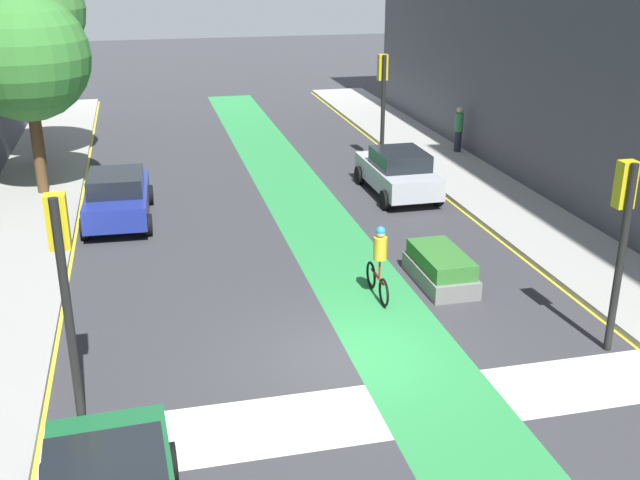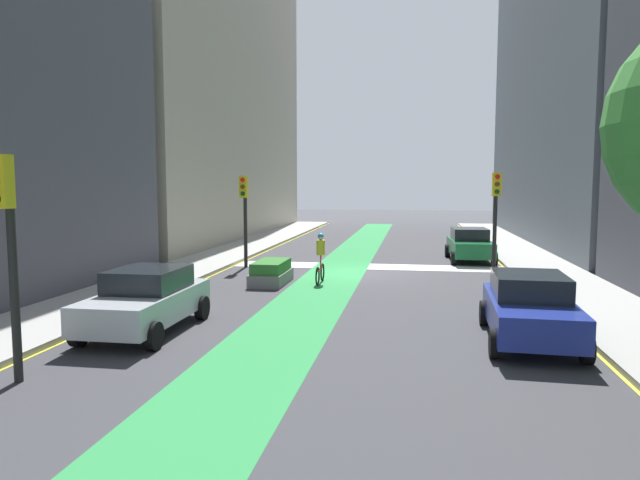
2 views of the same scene
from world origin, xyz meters
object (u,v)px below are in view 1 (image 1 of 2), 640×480
Objects in this scene: street_tree_far at (21,9)px; car_silver_right_far at (398,172)px; cyclist_in_lane at (379,261)px; car_blue_left_far at (118,196)px; traffic_signal_near_right at (623,220)px; street_tree_near at (25,57)px; median_planter at (440,268)px; traffic_signal_far_right at (383,88)px; pedestrian_sidewalk_right_a at (459,129)px; traffic_signal_near_left at (63,266)px.

car_silver_right_far is at bearing -27.80° from street_tree_far.
car_blue_left_far is at bearing 130.56° from cyclist_in_lane.
street_tree_near is (-12.56, 13.71, 1.79)m from traffic_signal_near_right.
traffic_signal_far_right is at bearing 79.86° from median_planter.
street_tree_near reaches higher than car_silver_right_far.
median_planter is at bearing -43.49° from street_tree_near.
traffic_signal_near_right is 14.68m from car_blue_left_far.
street_tree_near is (-15.82, -1.87, 3.54)m from pedestrian_sidewalk_right_a.
car_silver_right_far is 0.53× the size of street_tree_far.
cyclist_in_lane is at bearing -57.38° from street_tree_far.
traffic_signal_far_right is at bearing 80.53° from car_silver_right_far.
cyclist_in_lane is at bearing -165.32° from median_planter.
pedestrian_sidewalk_right_a is (13.90, 15.59, -1.82)m from traffic_signal_near_left.
car_blue_left_far is at bearing 139.75° from median_planter.
street_tree_near is at bearing 167.47° from car_silver_right_far.
traffic_signal_near_right is at bearing -46.35° from car_blue_left_far.
median_planter is (-1.34, -7.25, -0.40)m from car_silver_right_far.
car_blue_left_far is 0.54× the size of street_tree_far.
traffic_signal_near_right is 5.05m from median_planter.
traffic_signal_far_right is at bearing 24.69° from car_blue_left_far.
car_blue_left_far is 2.30× the size of cyclist_in_lane.
street_tree_near is (-12.39, -1.34, 1.70)m from traffic_signal_far_right.
street_tree_far is (-2.94, 6.99, 5.04)m from car_blue_left_far.
street_tree_far is (-0.42, 3.80, 1.22)m from street_tree_near.
traffic_signal_far_right reaches higher than traffic_signal_near_left.
pedestrian_sidewalk_right_a is at bearing 8.80° from traffic_signal_far_right.
traffic_signal_far_right is at bearing -10.86° from street_tree_far.
pedestrian_sidewalk_right_a is 0.28× the size of street_tree_near.
car_silver_right_far is 14.63m from street_tree_far.
traffic_signal_near_left is 20.96m from pedestrian_sidewalk_right_a.
pedestrian_sidewalk_right_a is 12.94m from median_planter.
traffic_signal_near_left is 9.64m from median_planter.
traffic_signal_far_right is 0.52× the size of street_tree_far.
traffic_signal_near_right is 2.22× the size of pedestrian_sidewalk_right_a.
car_blue_left_far is 9.11m from street_tree_far.
traffic_signal_near_left is 2.23× the size of cyclist_in_lane.
cyclist_in_lane is at bearing 26.91° from traffic_signal_near_left.
street_tree_far reaches higher than car_blue_left_far.
traffic_signal_near_left reaches higher than pedestrian_sidewalk_right_a.
traffic_signal_near_left is 0.98× the size of car_silver_right_far.
pedestrian_sidewalk_right_a is at bearing 6.75° from street_tree_near.
traffic_signal_near_right is 15.06m from traffic_signal_far_right.
car_blue_left_far is 10.31m from median_planter.
traffic_signal_near_left reaches higher than car_silver_right_far.
car_silver_right_far is at bearing -12.53° from street_tree_near.
traffic_signal_far_right reaches higher than median_planter.
cyclist_in_lane is 1.92m from median_planter.
traffic_signal_near_right is 10.63m from traffic_signal_near_left.
car_silver_right_far and car_blue_left_far have the same top height.
traffic_signal_near_right is 2.17× the size of cyclist_in_lane.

